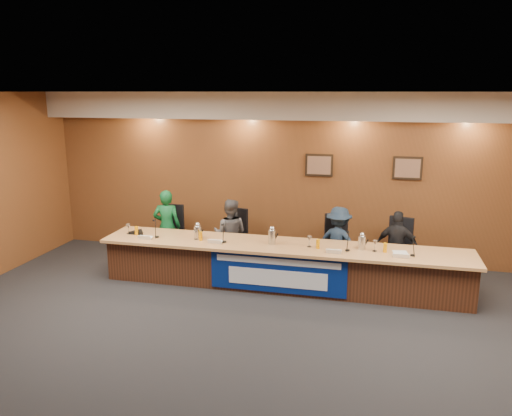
{
  "coord_description": "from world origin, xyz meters",
  "views": [
    {
      "loc": [
        1.41,
        -5.38,
        3.21
      ],
      "look_at": [
        -0.49,
        2.58,
        1.29
      ],
      "focal_mm": 35.0,
      "sensor_mm": 36.0,
      "label": 1
    }
  ],
  "objects_px": {
    "carafe_left": "(198,232)",
    "office_chair_a": "(170,237)",
    "panelist_a": "(167,227)",
    "office_chair_d": "(396,253)",
    "banner": "(277,273)",
    "speakerphone": "(138,232)",
    "office_chair_b": "(232,241)",
    "carafe_right": "(362,243)",
    "panelist_b": "(230,234)",
    "carafe_mid": "(272,237)",
    "panelist_d": "(397,247)",
    "dais_body": "(282,266)",
    "panelist_c": "(338,242)",
    "office_chair_c": "(339,249)"
  },
  "relations": [
    {
      "from": "panelist_c",
      "to": "carafe_mid",
      "type": "bearing_deg",
      "value": 54.63
    },
    {
      "from": "office_chair_a",
      "to": "speakerphone",
      "type": "relative_size",
      "value": 1.5
    },
    {
      "from": "dais_body",
      "to": "office_chair_a",
      "type": "height_order",
      "value": "dais_body"
    },
    {
      "from": "panelist_d",
      "to": "carafe_right",
      "type": "distance_m",
      "value": 0.93
    },
    {
      "from": "office_chair_a",
      "to": "carafe_left",
      "type": "xyz_separation_m",
      "value": [
        0.89,
        -0.83,
        0.38
      ]
    },
    {
      "from": "dais_body",
      "to": "carafe_mid",
      "type": "relative_size",
      "value": 25.2
    },
    {
      "from": "panelist_d",
      "to": "speakerphone",
      "type": "bearing_deg",
      "value": 17.77
    },
    {
      "from": "panelist_a",
      "to": "carafe_mid",
      "type": "height_order",
      "value": "panelist_a"
    },
    {
      "from": "banner",
      "to": "speakerphone",
      "type": "relative_size",
      "value": 6.88
    },
    {
      "from": "office_chair_d",
      "to": "carafe_mid",
      "type": "xyz_separation_m",
      "value": [
        -2.03,
        -0.84,
        0.39
      ]
    },
    {
      "from": "banner",
      "to": "panelist_b",
      "type": "xyz_separation_m",
      "value": [
        -1.1,
        1.1,
        0.27
      ]
    },
    {
      "from": "carafe_left",
      "to": "carafe_mid",
      "type": "bearing_deg",
      "value": -0.45
    },
    {
      "from": "panelist_a",
      "to": "panelist_b",
      "type": "bearing_deg",
      "value": 169.06
    },
    {
      "from": "carafe_left",
      "to": "office_chair_a",
      "type": "bearing_deg",
      "value": 136.83
    },
    {
      "from": "panelist_d",
      "to": "office_chair_d",
      "type": "bearing_deg",
      "value": -81.1
    },
    {
      "from": "carafe_mid",
      "to": "carafe_right",
      "type": "relative_size",
      "value": 1.08
    },
    {
      "from": "panelist_b",
      "to": "office_chair_d",
      "type": "distance_m",
      "value": 2.97
    },
    {
      "from": "office_chair_b",
      "to": "speakerphone",
      "type": "bearing_deg",
      "value": -135.42
    },
    {
      "from": "panelist_d",
      "to": "carafe_mid",
      "type": "bearing_deg",
      "value": 28.96
    },
    {
      "from": "banner",
      "to": "panelist_c",
      "type": "xyz_separation_m",
      "value": [
        0.87,
        1.1,
        0.25
      ]
    },
    {
      "from": "office_chair_c",
      "to": "carafe_right",
      "type": "height_order",
      "value": "carafe_right"
    },
    {
      "from": "dais_body",
      "to": "office_chair_a",
      "type": "xyz_separation_m",
      "value": [
        -2.35,
        0.78,
        0.13
      ]
    },
    {
      "from": "office_chair_a",
      "to": "office_chair_b",
      "type": "relative_size",
      "value": 1.0
    },
    {
      "from": "panelist_c",
      "to": "office_chair_c",
      "type": "bearing_deg",
      "value": -70.9
    },
    {
      "from": "dais_body",
      "to": "carafe_mid",
      "type": "bearing_deg",
      "value": -161.22
    },
    {
      "from": "speakerphone",
      "to": "office_chair_d",
      "type": "bearing_deg",
      "value": 10.12
    },
    {
      "from": "dais_body",
      "to": "panelist_c",
      "type": "distance_m",
      "value": 1.14
    },
    {
      "from": "panelist_a",
      "to": "carafe_left",
      "type": "xyz_separation_m",
      "value": [
        0.89,
        -0.73,
        0.15
      ]
    },
    {
      "from": "dais_body",
      "to": "office_chair_c",
      "type": "relative_size",
      "value": 12.5
    },
    {
      "from": "panelist_a",
      "to": "office_chair_a",
      "type": "height_order",
      "value": "panelist_a"
    },
    {
      "from": "panelist_a",
      "to": "office_chair_d",
      "type": "relative_size",
      "value": 2.95
    },
    {
      "from": "office_chair_d",
      "to": "carafe_left",
      "type": "xyz_separation_m",
      "value": [
        -3.33,
        -0.83,
        0.38
      ]
    },
    {
      "from": "office_chair_b",
      "to": "carafe_right",
      "type": "bearing_deg",
      "value": -1.78
    },
    {
      "from": "banner",
      "to": "office_chair_b",
      "type": "height_order",
      "value": "banner"
    },
    {
      "from": "panelist_b",
      "to": "dais_body",
      "type": "bearing_deg",
      "value": 145.41
    },
    {
      "from": "dais_body",
      "to": "office_chair_d",
      "type": "height_order",
      "value": "dais_body"
    },
    {
      "from": "banner",
      "to": "panelist_d",
      "type": "relative_size",
      "value": 1.76
    },
    {
      "from": "panelist_c",
      "to": "carafe_right",
      "type": "bearing_deg",
      "value": 139.93
    },
    {
      "from": "banner",
      "to": "panelist_b",
      "type": "distance_m",
      "value": 1.58
    },
    {
      "from": "panelist_a",
      "to": "office_chair_c",
      "type": "height_order",
      "value": "panelist_a"
    },
    {
      "from": "panelist_d",
      "to": "office_chair_d",
      "type": "xyz_separation_m",
      "value": [
        -0.0,
        0.1,
        -0.14
      ]
    },
    {
      "from": "banner",
      "to": "office_chair_a",
      "type": "height_order",
      "value": "banner"
    },
    {
      "from": "panelist_b",
      "to": "carafe_left",
      "type": "distance_m",
      "value": 0.84
    },
    {
      "from": "banner",
      "to": "office_chair_c",
      "type": "xyz_separation_m",
      "value": [
        0.87,
        1.2,
        0.1
      ]
    },
    {
      "from": "carafe_left",
      "to": "panelist_c",
      "type": "bearing_deg",
      "value": 17.37
    },
    {
      "from": "panelist_c",
      "to": "office_chair_a",
      "type": "distance_m",
      "value": 3.23
    },
    {
      "from": "office_chair_b",
      "to": "carafe_right",
      "type": "distance_m",
      "value": 2.54
    },
    {
      "from": "carafe_left",
      "to": "speakerphone",
      "type": "xyz_separation_m",
      "value": [
        -1.14,
        0.03,
        -0.08
      ]
    },
    {
      "from": "carafe_left",
      "to": "carafe_mid",
      "type": "xyz_separation_m",
      "value": [
        1.3,
        -0.01,
        0.01
      ]
    },
    {
      "from": "office_chair_b",
      "to": "carafe_left",
      "type": "xyz_separation_m",
      "value": [
        -0.36,
        -0.83,
        0.38
      ]
    }
  ]
}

